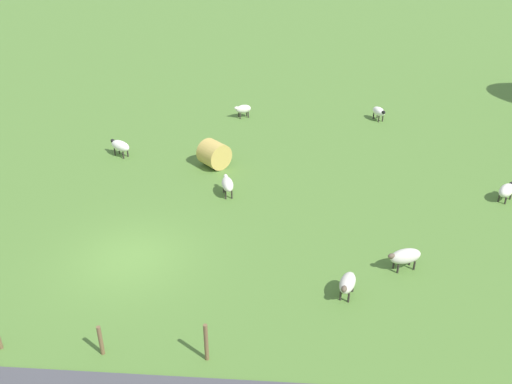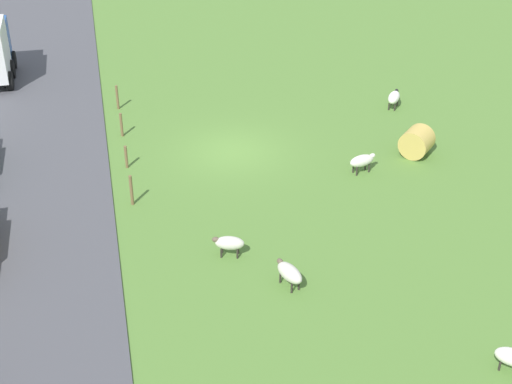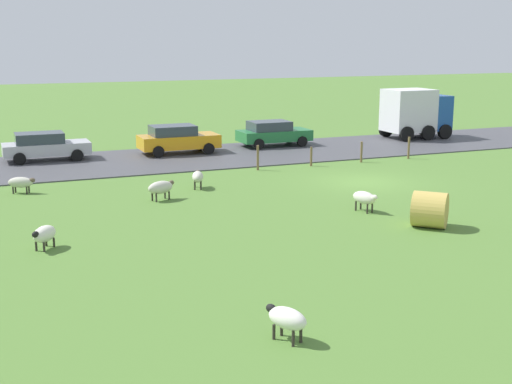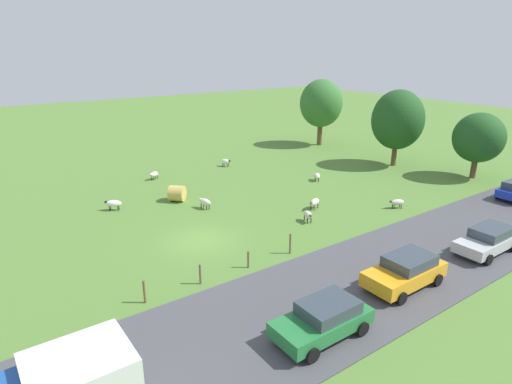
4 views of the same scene
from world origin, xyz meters
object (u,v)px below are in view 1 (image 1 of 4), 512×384
sheep_1 (405,256)px  hay_bale_0 (214,154)px  sheep_7 (120,146)px  sheep_0 (379,112)px  sheep_4 (347,283)px  sheep_5 (227,184)px  sheep_2 (507,190)px  sheep_3 (243,109)px

sheep_1 → hay_bale_0: bearing=-134.8°
sheep_7 → hay_bale_0: size_ratio=0.99×
sheep_0 → sheep_4: 16.15m
sheep_0 → sheep_1: sheep_1 is taller
sheep_4 → sheep_7: 14.48m
sheep_1 → sheep_5: (-4.83, -6.73, 0.00)m
sheep_2 → sheep_5: size_ratio=0.88×
sheep_0 → sheep_7: sheep_7 is taller
sheep_4 → sheep_0: bearing=169.3°
sheep_0 → hay_bale_0: bearing=-52.3°
sheep_1 → sheep_2: size_ratio=1.19×
sheep_0 → sheep_2: size_ratio=1.02×
hay_bale_0 → sheep_1: bearing=45.2°
hay_bale_0 → sheep_5: bearing=18.9°
sheep_3 → sheep_4: sheep_4 is taller
sheep_5 → sheep_7: (-3.63, -5.76, 0.00)m
sheep_3 → sheep_5: sheep_5 is taller
sheep_5 → hay_bale_0: bearing=-161.1°
sheep_1 → sheep_5: sheep_1 is taller
sheep_3 → sheep_5: bearing=1.0°
sheep_7 → hay_bale_0: bearing=80.1°
sheep_2 → sheep_3: bearing=-126.7°
sheep_0 → hay_bale_0: hay_bale_0 is taller
sheep_0 → sheep_3: size_ratio=1.07×
sheep_5 → sheep_2: bearing=91.8°
sheep_2 → sheep_7: bearing=-100.5°
sheep_3 → sheep_7: (5.68, -5.59, 0.04)m
sheep_3 → sheep_4: 16.47m
sheep_2 → sheep_1: bearing=-44.5°
sheep_1 → sheep_0: bearing=176.4°
sheep_7 → sheep_0: bearing=113.4°
sheep_3 → sheep_4: bearing=17.0°
sheep_2 → sheep_4: (6.82, -7.21, 0.04)m
sheep_2 → sheep_4: 9.92m
sheep_0 → sheep_5: bearing=-39.0°
sheep_4 → sheep_2: bearing=133.4°
sheep_0 → hay_bale_0: size_ratio=0.89×
sheep_3 → sheep_4: size_ratio=0.90×
sheep_2 → sheep_4: size_ratio=0.94×
sheep_3 → sheep_5: size_ratio=0.85×
sheep_4 → hay_bale_0: bearing=-148.8°
sheep_1 → sheep_7: bearing=-124.1°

